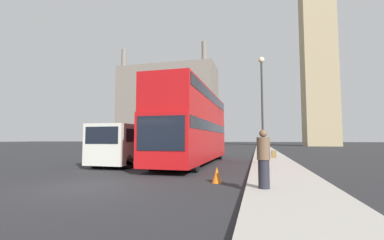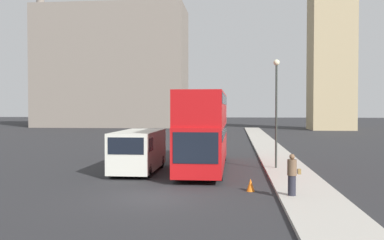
% 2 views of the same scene
% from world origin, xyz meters
% --- Properties ---
extents(ground_plane, '(300.00, 300.00, 0.00)m').
position_xyz_m(ground_plane, '(0.00, 0.00, 0.00)').
color(ground_plane, '#28282B').
extents(sidewalk_strip, '(2.56, 120.00, 0.15)m').
position_xyz_m(sidewalk_strip, '(6.28, 0.00, 0.07)').
color(sidewalk_strip, '#ADA89E').
rests_on(sidewalk_strip, ground_plane).
extents(building_block_distant, '(28.57, 11.86, 28.15)m').
position_xyz_m(building_block_distant, '(-20.55, 64.50, 11.57)').
color(building_block_distant, slate).
rests_on(building_block_distant, ground_plane).
extents(red_double_decker_bus, '(2.45, 11.48, 4.51)m').
position_xyz_m(red_double_decker_bus, '(1.44, 8.28, 2.51)').
color(red_double_decker_bus, '#B71114').
rests_on(red_double_decker_bus, ground_plane).
extents(white_van, '(2.20, 5.80, 2.34)m').
position_xyz_m(white_van, '(-2.19, 6.59, 1.26)').
color(white_van, silver).
rests_on(white_van, ground_plane).
extents(pedestrian, '(0.53, 0.37, 1.66)m').
position_xyz_m(pedestrian, '(5.53, 0.16, 0.98)').
color(pedestrian, '#23232D').
rests_on(pedestrian, sidewalk_strip).
extents(street_lamp, '(0.36, 0.36, 6.32)m').
position_xyz_m(street_lamp, '(5.65, 8.16, 4.24)').
color(street_lamp, '#2D332D').
rests_on(street_lamp, sidewalk_strip).
extents(traffic_cone, '(0.36, 0.36, 0.55)m').
position_xyz_m(traffic_cone, '(3.94, 1.63, 0.28)').
color(traffic_cone, orange).
rests_on(traffic_cone, ground_plane).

